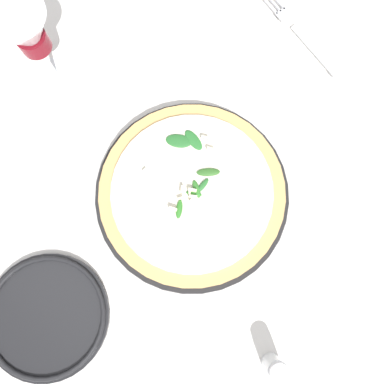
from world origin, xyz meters
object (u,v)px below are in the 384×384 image
(shaker_pepper, at_px, (275,368))
(wine_glass, at_px, (27,36))
(side_plate_white, at_px, (47,317))
(pizza_arugula_main, at_px, (192,193))
(fork, at_px, (302,36))

(shaker_pepper, bearing_deg, wine_glass, -13.42)
(side_plate_white, relative_size, shaker_pepper, 3.11)
(pizza_arugula_main, height_order, fork, pizza_arugula_main)
(wine_glass, relative_size, fork, 0.82)
(pizza_arugula_main, relative_size, wine_glass, 2.03)
(wine_glass, distance_m, shaker_pepper, 0.66)
(shaker_pepper, bearing_deg, fork, -58.63)
(pizza_arugula_main, height_order, side_plate_white, pizza_arugula_main)
(pizza_arugula_main, xyz_separation_m, shaker_pepper, (-0.28, 0.13, 0.02))
(pizza_arugula_main, bearing_deg, side_plate_white, 79.91)
(pizza_arugula_main, height_order, shaker_pepper, shaker_pepper)
(wine_glass, height_order, fork, wine_glass)
(pizza_arugula_main, relative_size, side_plate_white, 1.64)
(fork, bearing_deg, pizza_arugula_main, 109.59)
(pizza_arugula_main, bearing_deg, shaker_pepper, 154.14)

